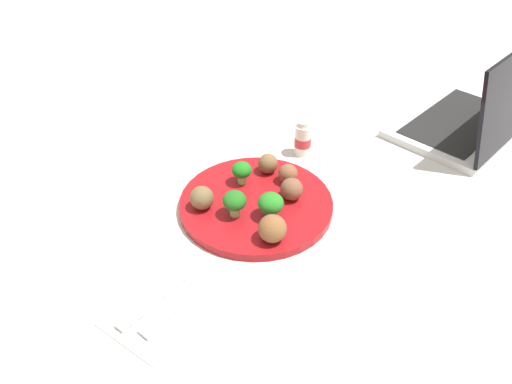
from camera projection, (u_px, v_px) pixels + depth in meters
The scene contains 15 objects.
ground_plane at pixel (256, 207), 0.94m from camera, with size 4.00×4.00×0.00m, color beige.
plate at pixel (256, 204), 0.94m from camera, with size 0.28×0.28×0.02m, color maroon.
broccoli_floret_far_rim at pixel (271, 204), 0.88m from camera, with size 0.04×0.04×0.05m.
broccoli_floret_center at pixel (235, 201), 0.88m from camera, with size 0.04×0.04×0.05m.
broccoli_floret_front_left at pixel (242, 171), 0.96m from camera, with size 0.04×0.04×0.04m.
meatball_mid_right at pixel (272, 229), 0.84m from camera, with size 0.05×0.05×0.05m, color brown.
meatball_front_left at pixel (268, 163), 0.99m from camera, with size 0.04×0.04×0.04m, color brown.
meatball_center at pixel (202, 198), 0.90m from camera, with size 0.04×0.04×0.04m, color brown.
meatball_back_right at pixel (292, 189), 0.93m from camera, with size 0.04×0.04×0.04m, color brown.
meatball_back_left at pixel (288, 174), 0.97m from camera, with size 0.04×0.04×0.04m, color brown.
napkin at pixel (166, 305), 0.76m from camera, with size 0.17×0.12×0.01m, color white.
fork at pixel (170, 312), 0.74m from camera, with size 0.12×0.03×0.01m.
knife at pixel (153, 300), 0.76m from camera, with size 0.15×0.02×0.01m.
yogurt_bottle at pixel (303, 139), 1.06m from camera, with size 0.03×0.03×0.08m.
laptop at pixel (474, 116), 1.13m from camera, with size 0.35×0.27×0.21m.
Camera 1 is at (0.59, 0.42, 0.60)m, focal length 36.00 mm.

